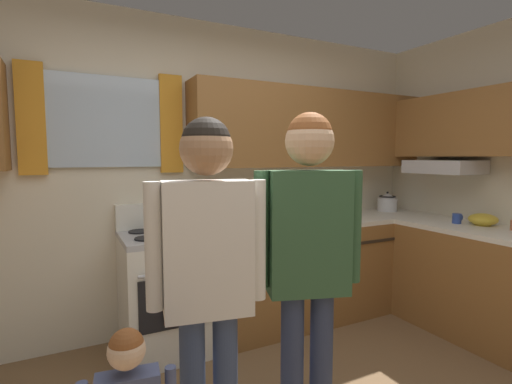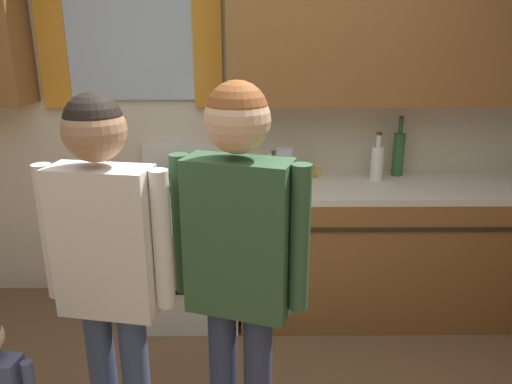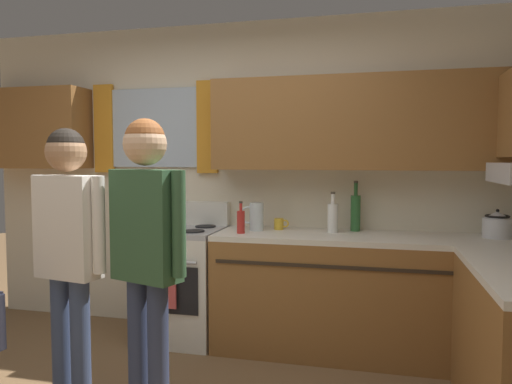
# 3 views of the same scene
# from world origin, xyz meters

# --- Properties ---
(back_wall_unit) EXTENTS (4.60, 0.42, 2.60)m
(back_wall_unit) POSITION_xyz_m (0.09, 1.82, 1.47)
(back_wall_unit) COLOR beige
(back_wall_unit) RESTS_ON ground
(kitchen_counter_run) EXTENTS (2.31, 1.90, 0.90)m
(kitchen_counter_run) POSITION_xyz_m (1.45, 1.20, 0.45)
(kitchen_counter_run) COLOR brown
(kitchen_counter_run) RESTS_ON ground
(stove_oven) EXTENTS (0.64, 0.67, 1.10)m
(stove_oven) POSITION_xyz_m (-0.35, 1.54, 0.47)
(stove_oven) COLOR silver
(stove_oven) RESTS_ON ground
(bottle_milk_white) EXTENTS (0.08, 0.08, 0.31)m
(bottle_milk_white) POSITION_xyz_m (0.86, 1.63, 1.02)
(bottle_milk_white) COLOR white
(bottle_milk_white) RESTS_ON kitchen_counter_run
(bottle_sauce_red) EXTENTS (0.06, 0.06, 0.25)m
(bottle_sauce_red) POSITION_xyz_m (0.19, 1.42, 0.99)
(bottle_sauce_red) COLOR red
(bottle_sauce_red) RESTS_ON kitchen_counter_run
(bottle_wine_green) EXTENTS (0.08, 0.08, 0.39)m
(bottle_wine_green) POSITION_xyz_m (1.03, 1.74, 1.05)
(bottle_wine_green) COLOR #2D6633
(bottle_wine_green) RESTS_ON kitchen_counter_run
(mug_mustard_yellow) EXTENTS (0.12, 0.08, 0.09)m
(mug_mustard_yellow) POSITION_xyz_m (0.44, 1.68, 0.95)
(mug_mustard_yellow) COLOR gold
(mug_mustard_yellow) RESTS_ON kitchen_counter_run
(stovetop_kettle) EXTENTS (0.27, 0.20, 0.21)m
(stovetop_kettle) POSITION_xyz_m (2.03, 1.66, 1.00)
(stovetop_kettle) COLOR silver
(stovetop_kettle) RESTS_ON kitchen_counter_run
(water_pitcher) EXTENTS (0.19, 0.11, 0.22)m
(water_pitcher) POSITION_xyz_m (0.26, 1.59, 1.01)
(water_pitcher) COLOR silver
(water_pitcher) RESTS_ON kitchen_counter_run
(adult_holding_child) EXTENTS (0.50, 0.22, 1.63)m
(adult_holding_child) POSITION_xyz_m (-0.47, 0.23, 1.03)
(adult_holding_child) COLOR #38476B
(adult_holding_child) RESTS_ON ground
(adult_in_plaid) EXTENTS (0.50, 0.27, 1.67)m
(adult_in_plaid) POSITION_xyz_m (0.01, 0.21, 1.05)
(adult_in_plaid) COLOR #2D3856
(adult_in_plaid) RESTS_ON ground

